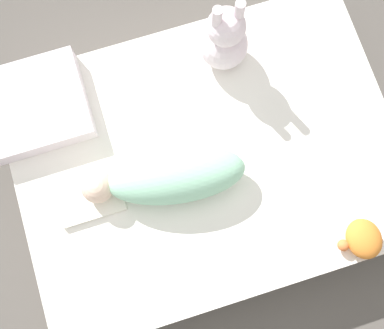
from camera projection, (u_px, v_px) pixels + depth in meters
The scene contains 7 objects.
ground_plane at pixel (205, 168), 1.76m from camera, with size 12.00×12.00×0.00m, color #514C47.
bed_mattress at pixel (206, 162), 1.65m from camera, with size 1.31×0.98×0.23m.
burp_cloth at pixel (89, 197), 1.50m from camera, with size 0.22×0.16×0.02m.
swaddled_baby at pixel (169, 177), 1.45m from camera, with size 0.55×0.26×0.15m.
pillow at pixel (35, 106), 1.54m from camera, with size 0.35×0.32×0.07m.
bunny_plush at pixel (224, 39), 1.49m from camera, with size 0.17×0.17×0.33m.
turtle_plush at pixel (363, 239), 1.45m from camera, with size 0.14×0.13×0.08m.
Camera 1 is at (0.15, 0.30, 1.73)m, focal length 42.00 mm.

